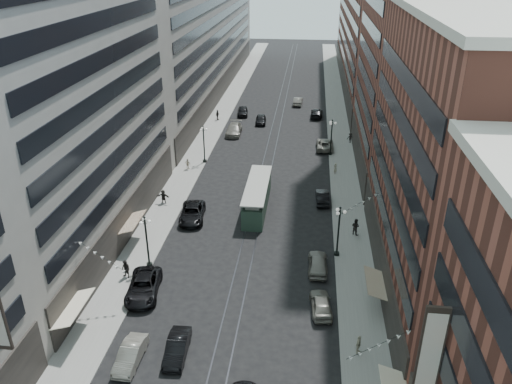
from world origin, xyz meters
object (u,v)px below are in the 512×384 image
at_px(pedestrian_4, 358,345).
at_px(car_10, 322,197).
at_px(car_9, 243,111).
at_px(pedestrian_6, 188,164).
at_px(streetcar, 257,197).
at_px(car_14, 298,101).
at_px(car_13, 261,119).
at_px(pedestrian_2, 126,269).
at_px(pedestrian_5, 163,197).
at_px(car_1, 130,355).
at_px(car_extra_0, 318,263).
at_px(pedestrian_9, 350,138).
at_px(pedestrian_extra_0, 217,115).
at_px(lamppost_sw_far, 147,240).
at_px(lamppost_sw_mid, 204,143).
at_px(lamppost_se_far, 339,230).
at_px(pedestrian_8, 335,168).
at_px(car_8, 234,129).
at_px(car_12, 317,113).
at_px(car_5, 177,348).
at_px(car_4, 321,304).
at_px(pedestrian_7, 355,227).
at_px(lamppost_se_mid, 331,136).
at_px(car_11, 325,144).
at_px(car_7, 192,213).
at_px(car_2, 143,287).

height_order(pedestrian_4, car_10, pedestrian_4).
relative_size(car_9, pedestrian_6, 3.05).
height_order(streetcar, car_14, streetcar).
distance_m(car_13, pedestrian_6, 23.61).
distance_m(pedestrian_2, pedestrian_5, 15.53).
relative_size(car_1, car_extra_0, 0.93).
height_order(pedestrian_9, pedestrian_extra_0, pedestrian_extra_0).
bearing_deg(car_9, lamppost_sw_far, -99.08).
bearing_deg(lamppost_sw_mid, lamppost_se_far, -51.34).
bearing_deg(lamppost_sw_far, pedestrian_8, 52.68).
bearing_deg(car_14, pedestrian_8, 103.54).
distance_m(car_9, car_13, 6.05).
relative_size(car_8, car_12, 1.14).
distance_m(lamppost_sw_far, pedestrian_8, 31.22).
distance_m(streetcar, car_5, 25.15).
xyz_separation_m(car_12, car_13, (-9.97, -5.07, 0.00)).
relative_size(car_4, car_14, 0.92).
distance_m(car_12, car_extra_0, 50.03).
relative_size(car_4, car_9, 0.91).
height_order(car_14, pedestrian_7, pedestrian_7).
xyz_separation_m(car_8, pedestrian_5, (-4.74, -26.55, 0.16)).
distance_m(lamppost_se_far, car_10, 12.33).
relative_size(car_9, car_14, 1.00).
relative_size(pedestrian_4, car_14, 0.35).
bearing_deg(lamppost_sw_mid, pedestrian_9, 25.88).
distance_m(car_13, car_14, 14.29).
bearing_deg(pedestrian_5, pedestrian_4, -41.74).
bearing_deg(car_4, lamppost_sw_mid, -68.47).
height_order(car_8, pedestrian_6, car_8).
distance_m(car_5, car_12, 63.55).
bearing_deg(pedestrian_8, lamppost_se_mid, -120.78).
height_order(car_4, pedestrian_5, pedestrian_5).
bearing_deg(car_11, car_8, -19.14).
bearing_deg(pedestrian_4, lamppost_sw_mid, 46.22).
bearing_deg(pedestrian_7, pedestrian_9, -52.75).
height_order(lamppost_sw_mid, pedestrian_5, lamppost_sw_mid).
distance_m(car_10, pedestrian_extra_0, 36.32).
bearing_deg(pedestrian_4, pedestrian_extra_0, 38.72).
xyz_separation_m(car_7, pedestrian_5, (-4.38, 3.38, 0.22)).
height_order(lamppost_sw_far, lamppost_se_mid, same).
relative_size(car_1, car_13, 0.96).
height_order(lamppost_sw_mid, car_13, lamppost_sw_mid).
xyz_separation_m(car_11, car_14, (-5.06, 24.46, -0.01)).
height_order(lamppost_sw_mid, car_1, lamppost_sw_mid).
xyz_separation_m(lamppost_se_mid, pedestrian_8, (0.48, -7.23, -2.15)).
xyz_separation_m(lamppost_sw_far, pedestrian_6, (-1.83, 24.13, -2.19)).
bearing_deg(streetcar, pedestrian_7, -24.61).
relative_size(lamppost_se_mid, car_2, 0.94).
distance_m(car_7, car_9, 40.87).
distance_m(car_7, car_14, 50.25).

